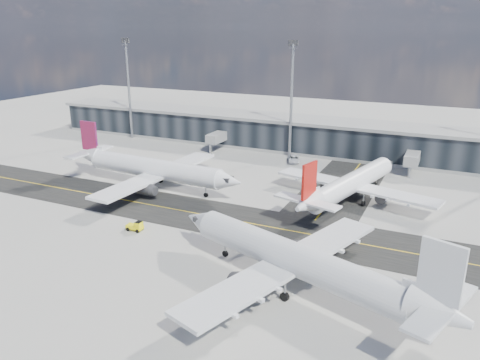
{
  "coord_description": "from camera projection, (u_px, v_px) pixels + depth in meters",
  "views": [
    {
      "loc": [
        37.82,
        -63.21,
        31.88
      ],
      "look_at": [
        3.18,
        10.94,
        5.0
      ],
      "focal_mm": 35.0,
      "sensor_mm": 36.0,
      "label": 1
    }
  ],
  "objects": [
    {
      "name": "ground",
      "position": [
        196.0,
        224.0,
        79.56
      ],
      "size": [
        300.0,
        300.0,
        0.0
      ],
      "primitive_type": "plane",
      "color": "gray",
      "rests_on": "ground"
    },
    {
      "name": "taxiway_lanes",
      "position": [
        243.0,
        206.0,
        87.23
      ],
      "size": [
        180.0,
        63.0,
        0.03
      ],
      "color": "black",
      "rests_on": "ground"
    },
    {
      "name": "terminal_concourse",
      "position": [
        299.0,
        135.0,
        125.56
      ],
      "size": [
        152.0,
        19.8,
        8.8
      ],
      "color": "black",
      "rests_on": "ground"
    },
    {
      "name": "floodlight_masts",
      "position": [
        291.0,
        96.0,
        116.01
      ],
      "size": [
        102.5,
        0.7,
        28.9
      ],
      "color": "gray",
      "rests_on": "ground"
    },
    {
      "name": "airliner_af",
      "position": [
        152.0,
        168.0,
        96.46
      ],
      "size": [
        41.62,
        35.47,
        12.33
      ],
      "rotation": [
        0.0,
        0.0,
        -1.63
      ],
      "color": "white",
      "rests_on": "ground"
    },
    {
      "name": "airliner_redtail",
      "position": [
        351.0,
        184.0,
        88.09
      ],
      "size": [
        32.5,
        37.81,
        11.31
      ],
      "rotation": [
        0.0,
        0.0,
        -0.25
      ],
      "color": "white",
      "rests_on": "ground"
    },
    {
      "name": "airliner_near",
      "position": [
        299.0,
        261.0,
        58.29
      ],
      "size": [
        40.68,
        35.11,
        12.36
      ],
      "rotation": [
        0.0,
        0.0,
        1.24
      ],
      "color": "silver",
      "rests_on": "ground"
    },
    {
      "name": "baggage_tug",
      "position": [
        136.0,
        226.0,
        76.41
      ],
      "size": [
        2.79,
        1.49,
        1.72
      ],
      "rotation": [
        0.0,
        0.0,
        -1.54
      ],
      "color": "#FFF10D",
      "rests_on": "ground"
    },
    {
      "name": "service_van",
      "position": [
        294.0,
        159.0,
        115.3
      ],
      "size": [
        4.63,
        6.36,
        1.61
      ],
      "primitive_type": "imported",
      "rotation": [
        0.0,
        0.0,
        0.38
      ],
      "color": "white",
      "rests_on": "ground"
    }
  ]
}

